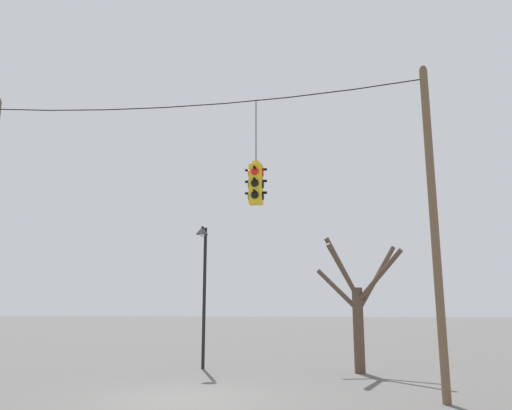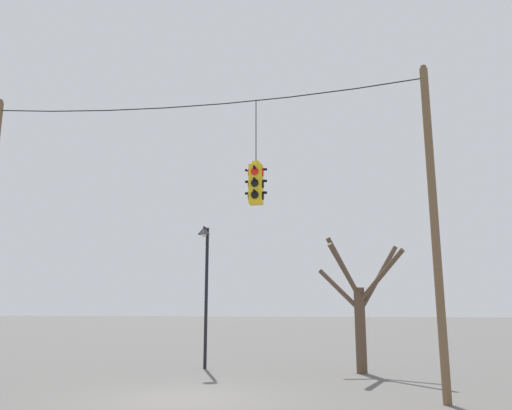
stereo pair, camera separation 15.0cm
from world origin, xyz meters
The scene contains 6 objects.
ground_plane centered at (0.00, 0.00, 0.00)m, with size 200.00×200.00×0.00m, color #565451.
utility_pole_right centered at (6.12, 0.34, 4.16)m, with size 0.20×0.20×8.33m.
span_wire centered at (0.00, 0.34, 7.75)m, with size 12.24×0.03×0.33m.
traffic_light_near_right_pole centered at (1.72, 0.34, 5.35)m, with size 0.58×0.58×2.87m.
street_lamp centered at (-1.13, 5.60, 3.67)m, with size 0.45×0.78×5.10m.
bare_tree centered at (4.37, 5.43, 2.22)m, with size 2.92×1.74×4.52m.
Camera 2 is at (3.97, -12.17, 2.18)m, focal length 35.00 mm.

